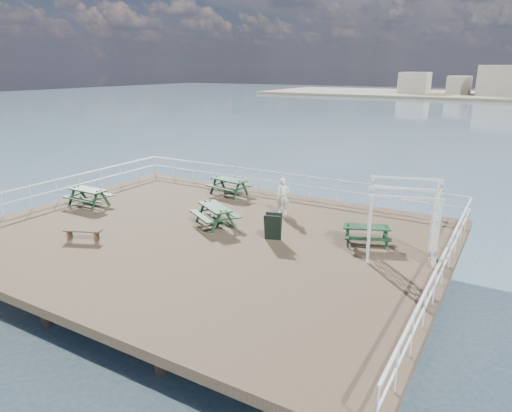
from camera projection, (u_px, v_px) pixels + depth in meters
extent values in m
cube|color=brown|center=(204.00, 237.00, 18.07)|extent=(18.00, 14.00, 0.30)
plane|color=#466076|center=(417.00, 143.00, 51.59)|extent=(300.00, 300.00, 0.00)
cube|color=beige|center=(415.00, 83.00, 136.01)|extent=(8.00, 8.00, 6.00)
cube|color=beige|center=(458.00, 85.00, 130.34)|extent=(6.00, 8.00, 5.00)
cube|color=beige|center=(498.00, 80.00, 125.06)|extent=(10.00, 8.00, 8.00)
cylinder|color=brown|center=(158.00, 204.00, 26.59)|extent=(0.36, 0.36, 2.10)
cylinder|color=brown|center=(426.00, 255.00, 19.32)|extent=(0.36, 0.36, 2.10)
cube|color=silver|center=(284.00, 174.00, 23.37)|extent=(17.70, 0.07, 0.07)
cube|color=silver|center=(283.00, 183.00, 23.52)|extent=(17.70, 0.05, 0.05)
cylinder|color=silver|center=(154.00, 165.00, 27.81)|extent=(0.05, 0.05, 1.10)
cube|color=silver|center=(56.00, 180.00, 22.01)|extent=(0.07, 13.70, 0.07)
cube|color=silver|center=(57.00, 190.00, 22.16)|extent=(0.05, 13.70, 0.05)
cube|color=silver|center=(445.00, 253.00, 13.43)|extent=(0.07, 13.70, 0.07)
cube|color=silver|center=(443.00, 268.00, 13.58)|extent=(0.05, 13.70, 0.05)
cylinder|color=silver|center=(377.00, 411.00, 7.93)|extent=(0.05, 0.05, 1.10)
cube|color=#13361C|center=(88.00, 190.00, 21.38)|extent=(1.88, 0.74, 0.06)
cube|color=#13361C|center=(99.00, 193.00, 21.98)|extent=(1.88, 0.27, 0.05)
cube|color=#13361C|center=(77.00, 199.00, 20.95)|extent=(1.88, 0.27, 0.05)
cube|color=#13361C|center=(77.00, 194.00, 21.85)|extent=(0.09, 1.51, 0.06)
cube|color=#13361C|center=(100.00, 199.00, 21.09)|extent=(0.09, 1.51, 0.06)
cube|color=#13361C|center=(83.00, 194.00, 22.13)|extent=(0.09, 0.54, 0.91)
cube|color=#13361C|center=(72.00, 197.00, 21.61)|extent=(0.09, 0.54, 0.91)
cube|color=#13361C|center=(105.00, 198.00, 21.36)|extent=(0.09, 0.54, 0.91)
cube|color=#13361C|center=(94.00, 201.00, 20.85)|extent=(0.09, 0.54, 0.91)
cube|color=#13361C|center=(89.00, 200.00, 21.53)|extent=(1.67, 0.09, 0.06)
cube|color=#13361C|center=(229.00, 180.00, 23.22)|extent=(2.02, 1.06, 0.06)
cube|color=#13361C|center=(237.00, 183.00, 23.78)|extent=(1.93, 0.59, 0.05)
cube|color=#13361C|center=(220.00, 188.00, 22.85)|extent=(1.93, 0.59, 0.05)
cube|color=#13361C|center=(218.00, 183.00, 23.81)|extent=(0.35, 1.54, 0.06)
cube|color=#13361C|center=(241.00, 189.00, 22.82)|extent=(0.35, 1.54, 0.06)
cube|color=#13361C|center=(222.00, 183.00, 24.06)|extent=(0.18, 0.56, 0.93)
cube|color=#13361C|center=(214.00, 186.00, 23.60)|extent=(0.18, 0.56, 0.93)
cube|color=#13361C|center=(245.00, 188.00, 23.07)|extent=(0.18, 0.56, 0.93)
cube|color=#13361C|center=(236.00, 191.00, 22.61)|extent=(0.18, 0.56, 0.93)
cube|color=#13361C|center=(229.00, 190.00, 23.37)|extent=(1.69, 0.38, 0.06)
cube|color=#13361C|center=(367.00, 227.00, 16.69)|extent=(1.76, 1.23, 0.05)
cube|color=#13361C|center=(365.00, 229.00, 17.29)|extent=(1.60, 0.85, 0.05)
cube|color=#13361C|center=(368.00, 239.00, 16.25)|extent=(1.60, 0.85, 0.05)
cube|color=#13361C|center=(347.00, 233.00, 16.86)|extent=(0.58, 1.25, 0.05)
cube|color=#13361C|center=(385.00, 235.00, 16.69)|extent=(0.58, 1.25, 0.05)
cube|color=#13361C|center=(347.00, 232.00, 17.13)|extent=(0.25, 0.46, 0.80)
cube|color=#13361C|center=(348.00, 237.00, 16.62)|extent=(0.25, 0.46, 0.80)
cube|color=#13361C|center=(384.00, 234.00, 16.96)|extent=(0.25, 0.46, 0.80)
cube|color=#13361C|center=(386.00, 239.00, 16.44)|extent=(0.25, 0.46, 0.80)
cube|color=#13361C|center=(366.00, 238.00, 16.82)|extent=(1.37, 0.64, 0.05)
cube|color=#13361C|center=(215.00, 207.00, 18.72)|extent=(2.02, 1.61, 0.06)
cube|color=#13361C|center=(229.00, 212.00, 19.11)|extent=(1.78, 1.20, 0.05)
cube|color=#13361C|center=(201.00, 216.00, 18.52)|extent=(1.78, 1.20, 0.05)
cube|color=#13361C|center=(208.00, 209.00, 19.49)|extent=(0.86, 1.36, 0.06)
cube|color=#13361C|center=(223.00, 220.00, 18.15)|extent=(0.86, 1.36, 0.06)
cube|color=#13361C|center=(215.00, 210.00, 19.65)|extent=(0.35, 0.51, 0.93)
cube|color=#13361C|center=(201.00, 212.00, 19.35)|extent=(0.35, 0.51, 0.93)
cube|color=#13361C|center=(231.00, 220.00, 18.31)|extent=(0.35, 0.51, 0.93)
cube|color=#13361C|center=(216.00, 222.00, 18.02)|extent=(0.35, 0.51, 0.93)
cube|color=#13361C|center=(215.00, 219.00, 18.87)|extent=(1.50, 0.94, 0.06)
cube|color=brown|center=(82.00, 230.00, 17.19)|extent=(1.46, 0.88, 0.05)
cube|color=brown|center=(70.00, 235.00, 17.32)|extent=(0.19, 0.31, 0.36)
cube|color=brown|center=(97.00, 236.00, 17.19)|extent=(0.19, 0.31, 0.36)
cube|color=silver|center=(369.00, 230.00, 14.96)|extent=(0.11, 0.11, 2.30)
cube|color=silver|center=(369.00, 220.00, 16.03)|extent=(0.11, 0.11, 2.30)
cube|color=silver|center=(437.00, 236.00, 14.50)|extent=(0.11, 0.11, 2.30)
cube|color=silver|center=(433.00, 224.00, 15.57)|extent=(0.11, 0.11, 2.30)
cube|color=silver|center=(406.00, 198.00, 14.39)|extent=(2.22, 0.75, 0.08)
cube|color=silver|center=(404.00, 189.00, 15.45)|extent=(2.22, 0.75, 0.08)
cube|color=silver|center=(407.00, 179.00, 14.78)|extent=(2.22, 0.74, 0.07)
cube|color=black|center=(272.00, 228.00, 17.10)|extent=(0.68, 0.44, 1.04)
cube|color=black|center=(273.00, 226.00, 17.29)|extent=(0.68, 0.44, 1.04)
imported|color=white|center=(283.00, 196.00, 20.13)|extent=(0.70, 0.59, 1.63)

